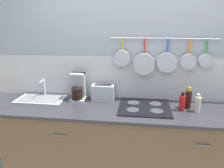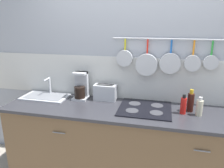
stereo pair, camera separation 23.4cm
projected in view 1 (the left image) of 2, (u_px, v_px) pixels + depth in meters
name	position (u px, v px, depth m)	size (l,w,h in m)	color
wall_back	(133.00, 71.00, 2.65)	(7.20, 0.15, 2.60)	#999EA8
cabinet_base	(130.00, 148.00, 2.53)	(2.83, 0.64, 0.90)	brown
countertop	(131.00, 110.00, 2.40)	(2.87, 0.66, 0.03)	#2D2D33
sink_basin	(41.00, 98.00, 2.67)	(0.57, 0.34, 0.23)	#B7BABF
coffee_maker	(78.00, 89.00, 2.64)	(0.18, 0.17, 0.34)	#B7BABF
toaster	(103.00, 93.00, 2.63)	(0.28, 0.15, 0.19)	#B7BABF
cooktop	(144.00, 107.00, 2.43)	(0.56, 0.52, 0.01)	black
bottle_cooking_wine	(182.00, 103.00, 2.33)	(0.06, 0.06, 0.21)	red
bottle_hot_sauce	(188.00, 99.00, 2.39)	(0.07, 0.07, 0.24)	#33140F
bottle_olive_oil	(197.00, 104.00, 2.30)	(0.07, 0.07, 0.20)	#BFB799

